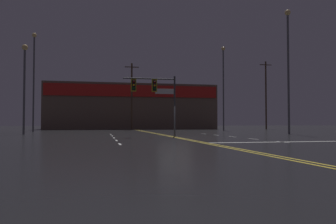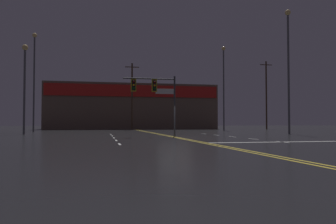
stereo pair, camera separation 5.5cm
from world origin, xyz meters
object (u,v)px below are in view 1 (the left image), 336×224
at_px(streetlight_near_right, 24,76).
at_px(streetlight_far_median, 223,79).
at_px(traffic_signal_median, 153,90).
at_px(streetlight_near_left, 288,57).
at_px(streetlight_median_approach, 34,71).

bearing_deg(streetlight_near_right, streetlight_far_median, 24.98).
relative_size(traffic_signal_median, streetlight_near_left, 0.40).
bearing_deg(streetlight_near_left, traffic_signal_median, -168.61).
xyz_separation_m(streetlight_median_approach, streetlight_far_median, (25.44, 1.79, -0.04)).
relative_size(streetlight_median_approach, streetlight_far_median, 1.01).
xyz_separation_m(traffic_signal_median, streetlight_near_right, (-11.16, 7.48, 1.87)).
xyz_separation_m(traffic_signal_median, streetlight_median_approach, (-12.13, 17.10, 3.86)).
bearing_deg(streetlight_near_left, streetlight_far_median, 91.06).
bearing_deg(streetlight_median_approach, traffic_signal_median, -54.65).
distance_m(traffic_signal_median, streetlight_far_median, 23.42).
relative_size(streetlight_near_right, streetlight_far_median, 0.70).
bearing_deg(streetlight_near_right, traffic_signal_median, -33.84).
distance_m(traffic_signal_median, streetlight_near_right, 13.56).
bearing_deg(streetlight_near_left, streetlight_near_right, 169.17).
xyz_separation_m(streetlight_near_left, streetlight_median_approach, (-25.74, 14.35, 0.09)).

